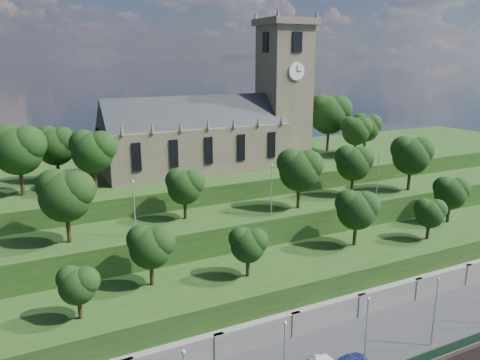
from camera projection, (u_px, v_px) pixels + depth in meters
promenade at (356, 355)px, 54.05m from camera, size 160.00×12.00×2.00m
retaining_wall at (325, 318)px, 58.85m from camera, size 160.00×2.10×5.00m
embankment_lower at (299, 287)px, 63.70m from camera, size 160.00×12.00×8.00m
embankment_upper at (261, 246)px, 72.74m from camera, size 160.00×10.00×12.00m
hilltop at (209, 201)px, 90.58m from camera, size 160.00×32.00×15.00m
church at (220, 126)px, 83.64m from camera, size 38.60×12.35×27.60m
trees_lower at (324, 220)px, 63.63m from camera, size 63.85×8.69×8.26m
trees_upper at (284, 169)px, 70.15m from camera, size 62.95×8.62×9.48m
trees_hilltop at (228, 130)px, 83.74m from camera, size 71.81×17.09×12.01m
lamp_posts_promenade at (366, 329)px, 48.66m from camera, size 60.36×0.36×8.57m
lamp_posts_upper at (272, 186)px, 67.51m from camera, size 40.36×0.36×7.57m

